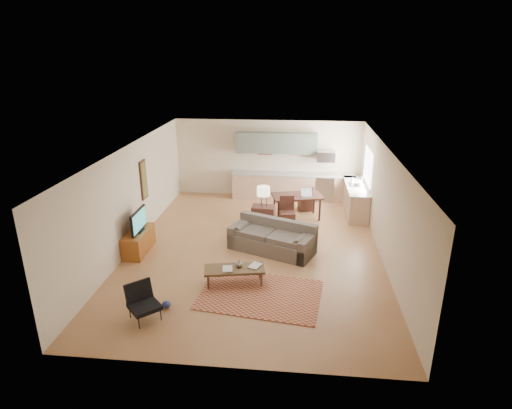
# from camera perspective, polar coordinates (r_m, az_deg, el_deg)

# --- Properties ---
(room) EXTENTS (9.00, 9.00, 9.00)m
(room) POSITION_cam_1_polar(r_m,az_deg,el_deg) (10.86, -0.16, 0.45)
(room) COLOR #A16C43
(room) RESTS_ON ground
(kitchen_counter_back) EXTENTS (4.26, 0.64, 0.92)m
(kitchen_counter_back) POSITION_cam_1_polar(r_m,az_deg,el_deg) (15.05, 4.90, 2.46)
(kitchen_counter_back) COLOR tan
(kitchen_counter_back) RESTS_ON ground
(kitchen_counter_right) EXTENTS (0.64, 2.26, 0.92)m
(kitchen_counter_right) POSITION_cam_1_polar(r_m,az_deg,el_deg) (14.06, 13.10, 0.70)
(kitchen_counter_right) COLOR tan
(kitchen_counter_right) RESTS_ON ground
(kitchen_range) EXTENTS (0.62, 0.62, 0.90)m
(kitchen_range) POSITION_cam_1_polar(r_m,az_deg,el_deg) (15.09, 9.08, 2.27)
(kitchen_range) COLOR #A5A8AD
(kitchen_range) RESTS_ON ground
(kitchen_microwave) EXTENTS (0.62, 0.40, 0.35)m
(kitchen_microwave) POSITION_cam_1_polar(r_m,az_deg,el_deg) (14.81, 9.31, 6.35)
(kitchen_microwave) COLOR #A5A8AD
(kitchen_microwave) RESTS_ON room
(upper_cabinets) EXTENTS (2.80, 0.34, 0.70)m
(upper_cabinets) POSITION_cam_1_polar(r_m,az_deg,el_deg) (14.84, 2.74, 8.20)
(upper_cabinets) COLOR slate
(upper_cabinets) RESTS_ON room
(window_right) EXTENTS (0.02, 1.40, 1.05)m
(window_right) POSITION_cam_1_polar(r_m,az_deg,el_deg) (13.79, 14.69, 4.94)
(window_right) COLOR white
(window_right) RESTS_ON room
(wall_art_left) EXTENTS (0.06, 0.42, 1.10)m
(wall_art_left) POSITION_cam_1_polar(r_m,az_deg,el_deg) (12.36, -14.71, 3.21)
(wall_art_left) COLOR olive
(wall_art_left) RESTS_ON room
(triptych) EXTENTS (1.70, 0.04, 0.50)m
(triptych) POSITION_cam_1_polar(r_m,az_deg,el_deg) (15.04, 1.22, 7.60)
(triptych) COLOR #F1E8B7
(triptych) RESTS_ON room
(rug) EXTENTS (2.77, 2.10, 0.02)m
(rug) POSITION_cam_1_polar(r_m,az_deg,el_deg) (9.41, 0.57, -11.91)
(rug) COLOR maroon
(rug) RESTS_ON floor
(sofa) EXTENTS (2.50, 1.81, 0.80)m
(sofa) POSITION_cam_1_polar(r_m,az_deg,el_deg) (11.13, 2.12, -4.35)
(sofa) COLOR brown
(sofa) RESTS_ON floor
(coffee_table) EXTENTS (1.42, 0.78, 0.41)m
(coffee_table) POSITION_cam_1_polar(r_m,az_deg,el_deg) (9.73, -2.88, -9.48)
(coffee_table) COLOR #47341C
(coffee_table) RESTS_ON floor
(book_a) EXTENTS (0.32, 0.37, 0.03)m
(book_a) POSITION_cam_1_polar(r_m,az_deg,el_deg) (9.57, -4.50, -8.59)
(book_a) COLOR maroon
(book_a) RESTS_ON coffee_table
(book_b) EXTENTS (0.45, 0.47, 0.02)m
(book_b) POSITION_cam_1_polar(r_m,az_deg,el_deg) (9.74, -0.71, -8.01)
(book_b) COLOR navy
(book_b) RESTS_ON coffee_table
(vase) EXTENTS (0.23, 0.23, 0.17)m
(vase) POSITION_cam_1_polar(r_m,az_deg,el_deg) (9.64, -2.28, -7.85)
(vase) COLOR black
(vase) RESTS_ON coffee_table
(armchair) EXTENTS (0.88, 0.88, 0.72)m
(armchair) POSITION_cam_1_polar(r_m,az_deg,el_deg) (8.77, -14.68, -12.61)
(armchair) COLOR black
(armchair) RESTS_ON floor
(tv_credenza) EXTENTS (0.48, 1.25, 0.58)m
(tv_credenza) POSITION_cam_1_polar(r_m,az_deg,el_deg) (11.55, -15.36, -4.75)
(tv_credenza) COLOR brown
(tv_credenza) RESTS_ON floor
(tv) EXTENTS (0.10, 0.96, 0.58)m
(tv) POSITION_cam_1_polar(r_m,az_deg,el_deg) (11.31, -15.40, -2.12)
(tv) COLOR black
(tv) RESTS_ON tv_credenza
(console_table) EXTENTS (0.68, 0.48, 0.76)m
(console_table) POSITION_cam_1_polar(r_m,az_deg,el_deg) (12.36, 0.97, -1.87)
(console_table) COLOR #381E18
(console_table) RESTS_ON floor
(table_lamp) EXTENTS (0.38, 0.38, 0.60)m
(table_lamp) POSITION_cam_1_polar(r_m,az_deg,el_deg) (12.13, 0.99, 1.12)
(table_lamp) COLOR beige
(table_lamp) RESTS_ON console_table
(dining_table) EXTENTS (1.66, 1.20, 0.75)m
(dining_table) POSITION_cam_1_polar(r_m,az_deg,el_deg) (13.34, 5.45, -0.29)
(dining_table) COLOR #381E18
(dining_table) RESTS_ON floor
(dining_chair_near) EXTENTS (0.50, 0.51, 0.92)m
(dining_chair_near) POSITION_cam_1_polar(r_m,az_deg,el_deg) (12.62, 4.21, -1.06)
(dining_chair_near) COLOR #381E18
(dining_chair_near) RESTS_ON floor
(dining_chair_far) EXTENTS (0.50, 0.51, 0.83)m
(dining_chair_far) POSITION_cam_1_polar(r_m,az_deg,el_deg) (14.02, 6.58, 0.87)
(dining_chair_far) COLOR #381E18
(dining_chair_far) RESTS_ON floor
(laptop) EXTENTS (0.35, 0.28, 0.24)m
(laptop) POSITION_cam_1_polar(r_m,az_deg,el_deg) (13.08, 6.82, 1.55)
(laptop) COLOR #A5A8AD
(laptop) RESTS_ON dining_table
(soap_bottle) EXTENTS (0.13, 0.13, 0.19)m
(soap_bottle) POSITION_cam_1_polar(r_m,az_deg,el_deg) (14.15, 12.74, 3.23)
(soap_bottle) COLOR #F1E8B7
(soap_bottle) RESTS_ON kitchen_counter_right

